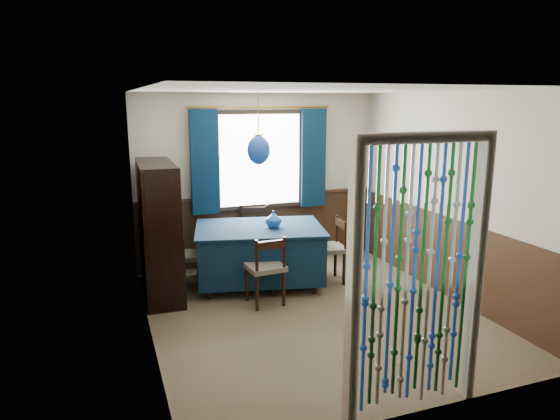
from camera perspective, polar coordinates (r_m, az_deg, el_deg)
name	(u,v)px	position (r m, az deg, el deg)	size (l,w,h in m)	color
floor	(312,313)	(5.88, 3.70, -11.62)	(4.00, 4.00, 0.00)	brown
ceiling	(316,90)	(5.37, 4.08, 13.53)	(4.00, 4.00, 0.00)	silver
wall_back	(259,180)	(7.34, -2.42, 3.45)	(3.60, 3.60, 0.00)	#C1B79E
wall_front	(424,260)	(3.81, 16.11, -5.55)	(3.60, 3.60, 0.00)	#C1B79E
wall_left	(145,220)	(5.06, -15.14, -1.08)	(4.00, 4.00, 0.00)	#C1B79E
wall_right	(449,196)	(6.42, 18.76, 1.50)	(4.00, 4.00, 0.00)	#C1B79E
wainscot_back	(260,230)	(7.48, -2.33, -2.26)	(3.60, 3.60, 0.00)	#352114
wainscot_front	(417,353)	(4.11, 15.34, -15.50)	(3.60, 3.60, 0.00)	#352114
wainscot_left	(151,292)	(5.28, -14.51, -9.01)	(4.00, 4.00, 0.00)	#352114
wainscot_right	(444,255)	(6.59, 18.20, -4.92)	(4.00, 4.00, 0.00)	#352114
window	(260,160)	(7.25, -2.32, 5.73)	(1.32, 0.12, 1.42)	black
doorway	(417,283)	(3.92, 15.42, -8.09)	(1.16, 0.12, 2.18)	silver
dining_table	(259,252)	(6.57, -2.36, -4.76)	(1.84, 1.46, 0.79)	#0A1E33
chair_near	(266,268)	(5.93, -1.61, -6.65)	(0.45, 0.43, 0.86)	black
chair_far	(255,236)	(7.19, -2.86, -3.00)	(0.53, 0.52, 0.91)	black
chair_left	(185,256)	(6.54, -10.84, -5.17)	(0.49, 0.50, 0.83)	black
chair_right	(330,248)	(6.71, 5.79, -4.38)	(0.46, 0.48, 0.87)	black
sideboard	(159,249)	(6.40, -13.61, -4.36)	(0.47, 1.28, 1.67)	black
pendant_lamp	(259,150)	(6.30, -2.47, 6.87)	(0.29, 0.29, 0.90)	olive
vase_table	(273,220)	(6.43, -0.76, -1.12)	(0.19, 0.19, 0.20)	#163E98
bowl_shelf	(165,208)	(6.00, -13.02, 0.27)	(0.20, 0.20, 0.05)	beige
vase_sideboard	(160,215)	(6.63, -13.58, -0.60)	(0.20, 0.20, 0.21)	beige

